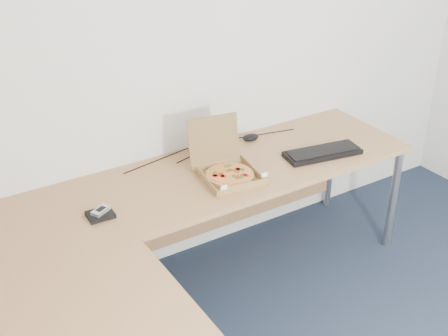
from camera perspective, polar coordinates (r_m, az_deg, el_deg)
desk at (r=2.84m, az=-3.15°, el=-6.53°), size 2.50×2.20×0.73m
pizza_box at (r=3.24m, az=0.39°, el=-0.33°), size 0.29×0.34×0.30m
drinking_glass at (r=3.52m, az=0.21°, el=2.57°), size 0.07×0.07×0.12m
keyboard at (r=3.53m, az=9.35°, el=1.43°), size 0.47×0.24×0.03m
mouse at (r=3.67m, az=2.54°, el=2.94°), size 0.12×0.10×0.04m
wallet at (r=2.98m, az=-11.69°, el=-4.37°), size 0.13×0.11×0.02m
phone at (r=2.97m, az=-11.63°, el=-3.98°), size 0.11×0.09×0.02m
cable_bundle at (r=3.57m, az=-1.57°, el=1.91°), size 0.56×0.11×0.01m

